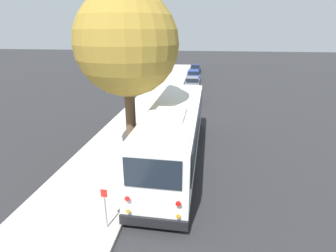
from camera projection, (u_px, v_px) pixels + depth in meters
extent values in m
plane|color=#28282B|center=(180.00, 155.00, 14.71)|extent=(160.00, 160.00, 0.00)
cube|color=beige|center=(117.00, 150.00, 15.16)|extent=(80.00, 4.10, 0.15)
cube|color=#AAA69D|center=(153.00, 152.00, 14.88)|extent=(80.00, 0.14, 0.15)
cube|color=white|center=(175.00, 131.00, 13.59)|extent=(11.04, 2.52, 2.71)
cube|color=black|center=(175.00, 153.00, 14.01)|extent=(11.10, 2.57, 0.28)
cube|color=black|center=(175.00, 121.00, 13.39)|extent=(10.15, 2.59, 1.29)
cube|color=black|center=(185.00, 96.00, 18.52)|extent=(0.06, 2.06, 1.35)
cube|color=black|center=(152.00, 174.00, 8.22)|extent=(0.06, 1.89, 1.03)
cube|color=black|center=(185.00, 87.00, 18.30)|extent=(0.07, 1.69, 0.22)
cube|color=white|center=(175.00, 105.00, 13.11)|extent=(10.36, 2.29, 0.10)
cube|color=silver|center=(169.00, 115.00, 11.25)|extent=(2.04, 1.36, 0.20)
cube|color=black|center=(185.00, 119.00, 19.15)|extent=(0.14, 2.37, 0.36)
cube|color=black|center=(153.00, 223.00, 8.83)|extent=(0.14, 2.37, 0.36)
cylinder|color=red|center=(127.00, 199.00, 8.59)|extent=(0.03, 0.18, 0.18)
cylinder|color=orange|center=(128.00, 211.00, 8.76)|extent=(0.03, 0.14, 0.14)
cylinder|color=red|center=(178.00, 204.00, 8.35)|extent=(0.03, 0.18, 0.18)
cylinder|color=orange|center=(178.00, 216.00, 8.52)|extent=(0.03, 0.14, 0.14)
cube|color=white|center=(174.00, 116.00, 19.26)|extent=(0.05, 0.32, 0.18)
cube|color=white|center=(196.00, 117.00, 19.03)|extent=(0.05, 0.32, 0.18)
cube|color=black|center=(166.00, 93.00, 18.29)|extent=(0.06, 0.10, 0.24)
cylinder|color=black|center=(166.00, 129.00, 17.15)|extent=(1.04, 0.32, 1.04)
cylinder|color=slate|center=(166.00, 129.00, 17.15)|extent=(0.47, 0.33, 0.47)
cylinder|color=black|center=(197.00, 130.00, 16.85)|extent=(1.04, 0.32, 1.04)
cylinder|color=slate|center=(197.00, 130.00, 16.85)|extent=(0.47, 0.33, 0.47)
cylinder|color=black|center=(142.00, 180.00, 11.26)|extent=(1.04, 0.32, 1.04)
cylinder|color=slate|center=(142.00, 180.00, 11.26)|extent=(0.47, 0.33, 0.47)
cylinder|color=black|center=(189.00, 184.00, 10.96)|extent=(1.04, 0.32, 1.04)
cylinder|color=slate|center=(189.00, 184.00, 10.96)|extent=(0.47, 0.33, 0.47)
cube|color=black|center=(188.00, 96.00, 25.95)|extent=(4.24, 2.03, 0.64)
cube|color=black|center=(188.00, 90.00, 25.66)|extent=(2.06, 1.63, 0.48)
cube|color=black|center=(188.00, 88.00, 25.57)|extent=(1.98, 1.59, 0.05)
cube|color=black|center=(190.00, 93.00, 27.93)|extent=(0.21, 1.67, 0.20)
cube|color=black|center=(184.00, 103.00, 24.12)|extent=(0.21, 1.67, 0.20)
cylinder|color=black|center=(182.00, 94.00, 27.35)|extent=(0.67, 0.25, 0.66)
cylinder|color=slate|center=(182.00, 94.00, 27.35)|extent=(0.31, 0.24, 0.30)
cylinder|color=black|center=(197.00, 95.00, 27.04)|extent=(0.67, 0.25, 0.66)
cylinder|color=slate|center=(197.00, 95.00, 27.04)|extent=(0.31, 0.24, 0.30)
cylinder|color=black|center=(177.00, 100.00, 24.97)|extent=(0.67, 0.25, 0.66)
cylinder|color=slate|center=(177.00, 100.00, 24.97)|extent=(0.31, 0.24, 0.30)
cylinder|color=black|center=(194.00, 101.00, 24.65)|extent=(0.67, 0.25, 0.66)
cylinder|color=slate|center=(194.00, 101.00, 24.65)|extent=(0.31, 0.24, 0.30)
cube|color=slate|center=(192.00, 84.00, 31.69)|extent=(4.24, 1.64, 0.65)
cube|color=black|center=(192.00, 79.00, 31.40)|extent=(2.01, 1.41, 0.48)
cube|color=slate|center=(193.00, 77.00, 31.32)|extent=(1.93, 1.38, 0.05)
cube|color=black|center=(193.00, 82.00, 33.76)|extent=(0.08, 1.58, 0.20)
cube|color=black|center=(191.00, 89.00, 29.78)|extent=(0.08, 1.58, 0.20)
cylinder|color=black|center=(187.00, 83.00, 33.09)|extent=(0.66, 0.20, 0.66)
cylinder|color=slate|center=(187.00, 83.00, 33.09)|extent=(0.30, 0.22, 0.30)
cylinder|color=black|center=(199.00, 83.00, 32.90)|extent=(0.66, 0.20, 0.66)
cylinder|color=slate|center=(199.00, 83.00, 32.90)|extent=(0.30, 0.22, 0.30)
cylinder|color=black|center=(185.00, 87.00, 30.60)|extent=(0.66, 0.20, 0.66)
cylinder|color=slate|center=(185.00, 87.00, 30.60)|extent=(0.30, 0.22, 0.30)
cylinder|color=black|center=(198.00, 88.00, 30.41)|extent=(0.66, 0.20, 0.66)
cylinder|color=slate|center=(198.00, 88.00, 30.41)|extent=(0.30, 0.22, 0.30)
cube|color=navy|center=(193.00, 76.00, 37.12)|extent=(4.59, 2.06, 0.64)
cube|color=black|center=(193.00, 72.00, 36.81)|extent=(2.22, 1.65, 0.48)
cube|color=navy|center=(193.00, 70.00, 36.73)|extent=(2.13, 1.61, 0.05)
cube|color=black|center=(193.00, 75.00, 39.31)|extent=(0.20, 1.69, 0.20)
cube|color=black|center=(193.00, 80.00, 35.08)|extent=(0.20, 1.69, 0.20)
cylinder|color=black|center=(187.00, 76.00, 38.55)|extent=(0.67, 0.25, 0.66)
cylinder|color=slate|center=(187.00, 76.00, 38.55)|extent=(0.31, 0.24, 0.30)
cylinder|color=black|center=(198.00, 76.00, 38.44)|extent=(0.67, 0.25, 0.66)
cylinder|color=slate|center=(198.00, 76.00, 38.44)|extent=(0.31, 0.24, 0.30)
cylinder|color=black|center=(188.00, 79.00, 35.90)|extent=(0.67, 0.25, 0.66)
cylinder|color=slate|center=(188.00, 79.00, 35.90)|extent=(0.31, 0.24, 0.30)
cylinder|color=black|center=(199.00, 79.00, 35.80)|extent=(0.67, 0.25, 0.66)
cylinder|color=slate|center=(199.00, 79.00, 35.80)|extent=(0.31, 0.24, 0.30)
cube|color=#19234C|center=(195.00, 69.00, 43.75)|extent=(4.39, 1.64, 0.63)
cube|color=black|center=(195.00, 66.00, 43.46)|extent=(2.08, 1.41, 0.48)
cube|color=#19234C|center=(195.00, 64.00, 43.37)|extent=(2.00, 1.37, 0.05)
cube|color=black|center=(196.00, 69.00, 45.89)|extent=(0.08, 1.57, 0.20)
cube|color=black|center=(195.00, 73.00, 41.76)|extent=(0.08, 1.57, 0.20)
cylinder|color=black|center=(191.00, 69.00, 45.19)|extent=(0.64, 0.20, 0.64)
cylinder|color=slate|center=(191.00, 69.00, 45.19)|extent=(0.29, 0.22, 0.29)
cylinder|color=black|center=(200.00, 69.00, 45.00)|extent=(0.64, 0.20, 0.64)
cylinder|color=slate|center=(200.00, 69.00, 45.00)|extent=(0.29, 0.22, 0.29)
cylinder|color=black|center=(190.00, 71.00, 42.61)|extent=(0.64, 0.20, 0.64)
cylinder|color=slate|center=(190.00, 71.00, 42.61)|extent=(0.29, 0.22, 0.29)
cylinder|color=black|center=(199.00, 71.00, 42.42)|extent=(0.64, 0.20, 0.64)
cylinder|color=slate|center=(199.00, 71.00, 42.42)|extent=(0.29, 0.22, 0.29)
cylinder|color=brown|center=(131.00, 122.00, 13.27)|extent=(0.51, 0.51, 4.16)
sphere|color=olive|center=(127.00, 44.00, 11.98)|extent=(4.81, 4.81, 4.81)
sphere|color=#A58431|center=(129.00, 8.00, 12.00)|extent=(3.13, 3.13, 3.13)
cylinder|color=gray|center=(106.00, 212.00, 8.88)|extent=(0.06, 0.06, 1.24)
cube|color=red|center=(104.00, 193.00, 8.62)|extent=(0.02, 0.22, 0.28)
cylinder|color=gray|center=(119.00, 190.00, 10.26)|extent=(0.06, 0.06, 1.09)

